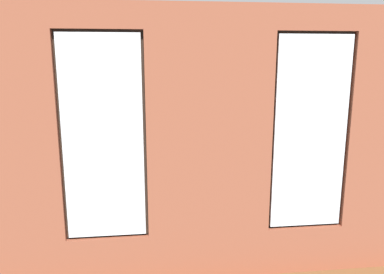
{
  "coord_description": "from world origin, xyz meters",
  "views": [
    {
      "loc": [
        0.66,
        6.59,
        2.5
      ],
      "look_at": [
        -0.08,
        0.4,
        1.18
      ],
      "focal_mm": 35.0,
      "sensor_mm": 36.0,
      "label": 1
    }
  ],
  "objects_px": {
    "coffee_table": "(199,176)",
    "papasan_chair": "(177,150)",
    "potted_plant_beside_window_right": "(94,198)",
    "couch_by_window": "(213,224)",
    "remote_black": "(190,171)",
    "potted_plant_by_left_couch": "(274,162)",
    "couch_left": "(320,182)",
    "cup_ceramic": "(199,170)",
    "media_console": "(38,179)",
    "potted_plant_mid_room_small": "(223,162)",
    "table_plant_small": "(217,164)",
    "tv_flatscreen": "(35,147)",
    "potted_plant_corner_near_left": "(280,136)",
    "remote_silver": "(179,175)",
    "potted_plant_between_couches": "(316,198)",
    "potted_plant_foreground_right": "(69,138)"
  },
  "relations": [
    {
      "from": "coffee_table",
      "to": "papasan_chair",
      "type": "relative_size",
      "value": 1.19
    },
    {
      "from": "coffee_table",
      "to": "potted_plant_beside_window_right",
      "type": "relative_size",
      "value": 0.83
    },
    {
      "from": "couch_by_window",
      "to": "coffee_table",
      "type": "xyz_separation_m",
      "value": [
        -0.09,
        -2.02,
        0.03
      ]
    },
    {
      "from": "remote_black",
      "to": "coffee_table",
      "type": "bearing_deg",
      "value": -69.06
    },
    {
      "from": "remote_black",
      "to": "potted_plant_beside_window_right",
      "type": "distance_m",
      "value": 2.69
    },
    {
      "from": "potted_plant_by_left_couch",
      "to": "couch_left",
      "type": "bearing_deg",
      "value": 106.5
    },
    {
      "from": "cup_ceramic",
      "to": "media_console",
      "type": "height_order",
      "value": "media_console"
    },
    {
      "from": "couch_left",
      "to": "potted_plant_mid_room_small",
      "type": "relative_size",
      "value": 3.64
    },
    {
      "from": "table_plant_small",
      "to": "potted_plant_mid_room_small",
      "type": "bearing_deg",
      "value": -110.51
    },
    {
      "from": "couch_left",
      "to": "tv_flatscreen",
      "type": "relative_size",
      "value": 1.83
    },
    {
      "from": "coffee_table",
      "to": "table_plant_small",
      "type": "relative_size",
      "value": 5.49
    },
    {
      "from": "coffee_table",
      "to": "potted_plant_corner_near_left",
      "type": "height_order",
      "value": "potted_plant_corner_near_left"
    },
    {
      "from": "couch_left",
      "to": "remote_silver",
      "type": "height_order",
      "value": "couch_left"
    },
    {
      "from": "tv_flatscreen",
      "to": "potted_plant_mid_room_small",
      "type": "relative_size",
      "value": 1.99
    },
    {
      "from": "remote_silver",
      "to": "potted_plant_mid_room_small",
      "type": "relative_size",
      "value": 0.34
    },
    {
      "from": "table_plant_small",
      "to": "tv_flatscreen",
      "type": "relative_size",
      "value": 0.23
    },
    {
      "from": "remote_silver",
      "to": "potted_plant_mid_room_small",
      "type": "height_order",
      "value": "potted_plant_mid_room_small"
    },
    {
      "from": "couch_left",
      "to": "media_console",
      "type": "distance_m",
      "value": 5.2
    },
    {
      "from": "couch_left",
      "to": "cup_ceramic",
      "type": "height_order",
      "value": "couch_left"
    },
    {
      "from": "potted_plant_between_couches",
      "to": "potted_plant_mid_room_small",
      "type": "distance_m",
      "value": 3.02
    },
    {
      "from": "couch_left",
      "to": "cup_ceramic",
      "type": "relative_size",
      "value": 18.02
    },
    {
      "from": "media_console",
      "to": "potted_plant_foreground_right",
      "type": "height_order",
      "value": "potted_plant_foreground_right"
    },
    {
      "from": "potted_plant_by_left_couch",
      "to": "papasan_chair",
      "type": "bearing_deg",
      "value": -22.06
    },
    {
      "from": "tv_flatscreen",
      "to": "potted_plant_corner_near_left",
      "type": "distance_m",
      "value": 5.53
    },
    {
      "from": "table_plant_small",
      "to": "tv_flatscreen",
      "type": "bearing_deg",
      "value": -4.01
    },
    {
      "from": "media_console",
      "to": "coffee_table",
      "type": "bearing_deg",
      "value": 172.64
    },
    {
      "from": "remote_silver",
      "to": "media_console",
      "type": "relative_size",
      "value": 0.15
    },
    {
      "from": "potted_plant_corner_near_left",
      "to": "tv_flatscreen",
      "type": "bearing_deg",
      "value": 17.39
    },
    {
      "from": "media_console",
      "to": "table_plant_small",
      "type": "bearing_deg",
      "value": 176.03
    },
    {
      "from": "remote_black",
      "to": "potted_plant_beside_window_right",
      "type": "height_order",
      "value": "potted_plant_beside_window_right"
    },
    {
      "from": "tv_flatscreen",
      "to": "potted_plant_corner_near_left",
      "type": "relative_size",
      "value": 0.79
    },
    {
      "from": "cup_ceramic",
      "to": "potted_plant_between_couches",
      "type": "relative_size",
      "value": 0.07
    },
    {
      "from": "remote_silver",
      "to": "media_console",
      "type": "xyz_separation_m",
      "value": [
        2.61,
        -0.52,
        -0.14
      ]
    },
    {
      "from": "table_plant_small",
      "to": "potted_plant_by_left_couch",
      "type": "distance_m",
      "value": 1.54
    },
    {
      "from": "couch_by_window",
      "to": "coffee_table",
      "type": "height_order",
      "value": "couch_by_window"
    },
    {
      "from": "potted_plant_foreground_right",
      "to": "potted_plant_by_left_couch",
      "type": "relative_size",
      "value": 2.45
    },
    {
      "from": "coffee_table",
      "to": "potted_plant_beside_window_right",
      "type": "bearing_deg",
      "value": 52.85
    },
    {
      "from": "potted_plant_mid_room_small",
      "to": "papasan_chair",
      "type": "bearing_deg",
      "value": -35.75
    },
    {
      "from": "coffee_table",
      "to": "potted_plant_foreground_right",
      "type": "height_order",
      "value": "potted_plant_foreground_right"
    },
    {
      "from": "remote_silver",
      "to": "potted_plant_corner_near_left",
      "type": "height_order",
      "value": "potted_plant_corner_near_left"
    },
    {
      "from": "potted_plant_by_left_couch",
      "to": "potted_plant_mid_room_small",
      "type": "distance_m",
      "value": 1.07
    },
    {
      "from": "couch_by_window",
      "to": "potted_plant_between_couches",
      "type": "distance_m",
      "value": 1.47
    },
    {
      "from": "tv_flatscreen",
      "to": "media_console",
      "type": "bearing_deg",
      "value": 90.0
    },
    {
      "from": "coffee_table",
      "to": "papasan_chair",
      "type": "distance_m",
      "value": 1.68
    },
    {
      "from": "cup_ceramic",
      "to": "tv_flatscreen",
      "type": "distance_m",
      "value": 3.05
    },
    {
      "from": "potted_plant_mid_room_small",
      "to": "couch_by_window",
      "type": "bearing_deg",
      "value": 75.92
    },
    {
      "from": "tv_flatscreen",
      "to": "potted_plant_between_couches",
      "type": "relative_size",
      "value": 0.72
    },
    {
      "from": "coffee_table",
      "to": "cup_ceramic",
      "type": "height_order",
      "value": "cup_ceramic"
    },
    {
      "from": "table_plant_small",
      "to": "potted_plant_foreground_right",
      "type": "xyz_separation_m",
      "value": [
        3.06,
        -1.83,
        0.2
      ]
    },
    {
      "from": "remote_silver",
      "to": "papasan_chair",
      "type": "height_order",
      "value": "papasan_chair"
    }
  ]
}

